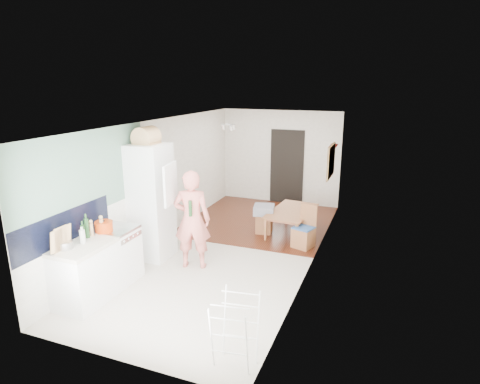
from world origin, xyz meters
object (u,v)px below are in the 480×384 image
Objects in this scene: dining_chair at (304,227)px; drying_rack at (235,332)px; dining_table at (293,224)px; person at (192,211)px; stool at (264,223)px.

drying_rack is at bearing -71.90° from dining_chair.
person is at bearing 155.07° from dining_table.
dining_chair is (1.66, 1.54, -0.61)m from person.
person is 2.79m from drying_rack.
dining_chair is (0.39, -0.70, 0.21)m from dining_table.
person reaches higher than stool.
drying_rack is at bearing -76.89° from stool.
person is at bearing -119.15° from dining_chair.
dining_chair is 0.99× the size of drying_rack.
person is 2.39× the size of drying_rack.
stool is 4.30m from drying_rack.
person reaches higher than drying_rack.
stool is at bearing -125.35° from person.
stool is (0.69, 2.03, -0.83)m from person.
dining_chair is at bearing 81.97° from drying_rack.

